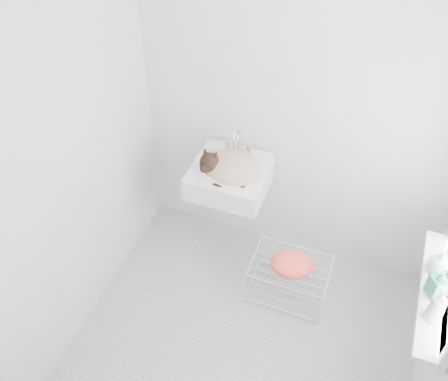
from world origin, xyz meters
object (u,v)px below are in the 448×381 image
(cat, at_px, (231,167))
(bottle_a, at_px, (431,318))
(bottle_b, at_px, (434,293))
(wire_rack, at_px, (289,280))
(bottle_c, at_px, (436,271))
(sink, at_px, (230,169))

(cat, bearing_deg, bottle_a, -30.72)
(cat, xyz_separation_m, bottle_b, (1.37, -0.54, -0.04))
(wire_rack, distance_m, bottle_a, 1.20)
(bottle_b, height_order, bottle_c, bottle_b)
(bottle_c, bearing_deg, bottle_b, -90.00)
(cat, bearing_deg, sink, 126.23)
(bottle_b, xyz_separation_m, bottle_c, (0.00, 0.16, 0.00))
(bottle_c, bearing_deg, cat, 164.40)
(sink, distance_m, bottle_b, 1.49)
(sink, bearing_deg, wire_rack, -22.53)
(bottle_a, bearing_deg, bottle_c, 90.00)
(sink, bearing_deg, bottle_c, -16.10)
(bottle_a, xyz_separation_m, bottle_b, (0.00, 0.16, 0.00))
(sink, height_order, bottle_b, sink)
(sink, xyz_separation_m, bottle_c, (1.38, -0.40, 0.00))
(sink, height_order, cat, cat)
(bottle_a, distance_m, bottle_b, 0.16)
(bottle_c, bearing_deg, sink, 163.90)
(cat, height_order, bottle_b, cat)
(bottle_b, bearing_deg, sink, 157.85)
(sink, bearing_deg, cat, -50.40)
(cat, bearing_deg, wire_rack, -24.88)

